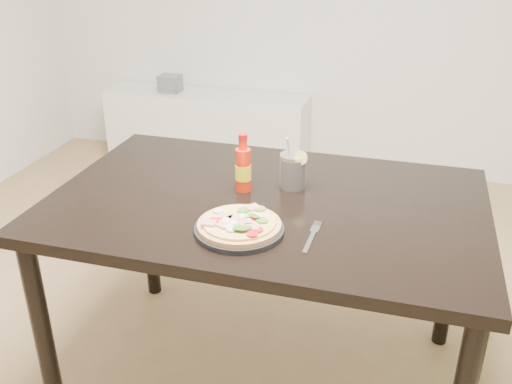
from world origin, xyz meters
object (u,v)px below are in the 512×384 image
(fork, at_px, (312,236))
(media_console, at_px, (207,129))
(pizza, at_px, (239,224))
(hot_sauce_bottle, at_px, (243,169))
(cola_cup, at_px, (293,171))
(dining_table, at_px, (266,221))
(plate, at_px, (239,230))

(fork, distance_m, media_console, 2.48)
(pizza, distance_m, hot_sauce_bottle, 0.29)
(pizza, distance_m, fork, 0.21)
(fork, bearing_deg, hot_sauce_bottle, 140.71)
(cola_cup, height_order, fork, cola_cup)
(cola_cup, bearing_deg, media_console, 118.95)
(pizza, bearing_deg, dining_table, 85.53)
(dining_table, relative_size, hot_sauce_bottle, 7.02)
(pizza, distance_m, media_console, 2.43)
(pizza, relative_size, media_console, 0.17)
(pizza, bearing_deg, plate, 89.56)
(pizza, height_order, fork, pizza)
(dining_table, xyz_separation_m, fork, (0.19, -0.20, 0.09))
(hot_sauce_bottle, distance_m, media_console, 2.17)
(cola_cup, xyz_separation_m, fork, (0.13, -0.32, -0.05))
(plate, height_order, cola_cup, cola_cup)
(hot_sauce_bottle, xyz_separation_m, media_console, (-0.86, 1.90, -0.58))
(plate, bearing_deg, pizza, -90.44)
(pizza, xyz_separation_m, cola_cup, (0.08, 0.35, 0.03))
(pizza, relative_size, cola_cup, 1.35)
(fork, bearing_deg, media_console, 119.41)
(hot_sauce_bottle, relative_size, fork, 1.06)
(plate, xyz_separation_m, fork, (0.21, 0.03, -0.01))
(media_console, bearing_deg, cola_cup, -61.05)
(hot_sauce_bottle, distance_m, cola_cup, 0.17)
(dining_table, xyz_separation_m, cola_cup, (0.06, 0.12, 0.14))
(dining_table, height_order, plate, plate)
(dining_table, xyz_separation_m, pizza, (-0.02, -0.23, 0.11))
(fork, bearing_deg, pizza, -169.35)
(dining_table, relative_size, plate, 5.37)
(dining_table, bearing_deg, hot_sauce_bottle, 154.75)
(hot_sauce_bottle, bearing_deg, fork, -40.69)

